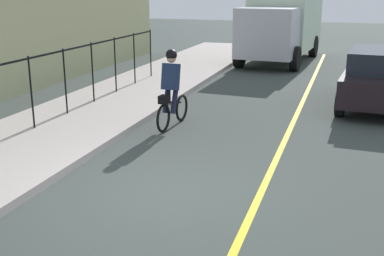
# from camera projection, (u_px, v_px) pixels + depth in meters

# --- Properties ---
(ground_plane) EXTENTS (80.00, 80.00, 0.00)m
(ground_plane) POSITION_uv_depth(u_px,v_px,m) (153.00, 197.00, 7.84)
(ground_plane) COLOR #3D4541
(lane_line_centre) EXTENTS (36.00, 0.12, 0.01)m
(lane_line_centre) POSITION_uv_depth(u_px,v_px,m) (253.00, 210.00, 7.37)
(lane_line_centre) COLOR yellow
(lane_line_centre) RESTS_ON ground
(cyclist_lead) EXTENTS (1.71, 0.39, 1.83)m
(cyclist_lead) POSITION_uv_depth(u_px,v_px,m) (171.00, 89.00, 11.42)
(cyclist_lead) COLOR black
(cyclist_lead) RESTS_ON ground
(patrol_sedan) EXTENTS (4.53, 2.20, 1.58)m
(patrol_sedan) POSITION_uv_depth(u_px,v_px,m) (380.00, 77.00, 13.40)
(patrol_sedan) COLOR black
(patrol_sedan) RESTS_ON ground
(box_truck_background) EXTENTS (6.88, 2.96, 2.78)m
(box_truck_background) POSITION_uv_depth(u_px,v_px,m) (282.00, 25.00, 21.45)
(box_truck_background) COLOR silver
(box_truck_background) RESTS_ON ground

